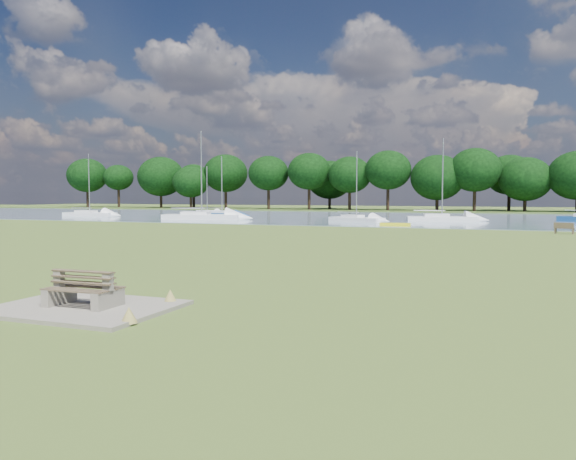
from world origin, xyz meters
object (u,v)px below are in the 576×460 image
(sailboat_3, at_px, (222,213))
(sailboat_5, at_px, (356,218))
(riverbank_bench, at_px, (564,228))
(kayak, at_px, (395,224))
(sailboat_4, at_px, (207,212))
(bench_pair, at_px, (83,290))
(sailboat_2, at_px, (441,217))
(sailboat_1, at_px, (201,215))
(sailboat_7, at_px, (89,213))

(sailboat_3, height_order, sailboat_5, sailboat_3)
(riverbank_bench, height_order, kayak, riverbank_bench)
(sailboat_4, bearing_deg, sailboat_5, -3.53)
(bench_pair, distance_m, sailboat_2, 48.06)
(sailboat_3, distance_m, sailboat_4, 4.87)
(sailboat_1, bearing_deg, sailboat_5, -9.40)
(bench_pair, height_order, riverbank_bench, bench_pair)
(sailboat_1, xyz_separation_m, sailboat_5, (16.88, 1.66, -0.12))
(kayak, bearing_deg, bench_pair, -89.56)
(riverbank_bench, xyz_separation_m, sailboat_3, (-36.30, 17.21, 0.10))
(bench_pair, xyz_separation_m, riverbank_bench, (13.36, 33.10, -0.07))
(riverbank_bench, relative_size, sailboat_4, 0.22)
(sailboat_5, relative_size, sailboat_7, 0.90)
(kayak, height_order, sailboat_1, sailboat_1)
(bench_pair, bearing_deg, sailboat_3, 113.03)
(riverbank_bench, bearing_deg, sailboat_2, 141.27)
(sailboat_1, distance_m, sailboat_3, 7.70)
(kayak, relative_size, sailboat_7, 0.34)
(bench_pair, bearing_deg, sailboat_7, 129.10)
(sailboat_2, bearing_deg, sailboat_3, 161.02)
(sailboat_1, height_order, sailboat_2, sailboat_1)
(bench_pair, xyz_separation_m, sailboat_2, (3.41, 47.94, 0.03))
(kayak, xyz_separation_m, sailboat_7, (-39.64, 7.58, 0.30))
(sailboat_3, height_order, sailboat_7, sailboat_7)
(bench_pair, distance_m, sailboat_4, 59.69)
(bench_pair, distance_m, sailboat_7, 60.09)
(sailboat_2, bearing_deg, sailboat_4, 155.92)
(kayak, relative_size, sailboat_5, 0.37)
(bench_pair, xyz_separation_m, sailboat_1, (-21.45, 42.75, 0.08))
(riverbank_bench, bearing_deg, sailboat_3, 172.04)
(sailboat_2, relative_size, sailboat_4, 1.32)
(bench_pair, relative_size, sailboat_2, 0.21)
(sailboat_3, bearing_deg, sailboat_4, 134.92)
(riverbank_bench, bearing_deg, bench_pair, -94.58)
(kayak, height_order, sailboat_7, sailboat_7)
(riverbank_bench, xyz_separation_m, sailboat_7, (-52.44, 12.54, 0.07))
(bench_pair, height_order, sailboat_2, sailboat_2)
(sailboat_1, relative_size, sailboat_3, 1.30)
(bench_pair, relative_size, sailboat_1, 0.18)
(bench_pair, bearing_deg, sailboat_5, 94.40)
(kayak, bearing_deg, sailboat_7, 170.46)
(sailboat_1, bearing_deg, sailboat_7, 155.67)
(sailboat_1, height_order, sailboat_3, sailboat_1)
(sailboat_4, bearing_deg, kayak, -10.80)
(bench_pair, distance_m, sailboat_1, 47.83)
(sailboat_2, xyz_separation_m, sailboat_3, (-26.34, 2.38, 0.00))
(riverbank_bench, height_order, sailboat_5, sailboat_5)
(sailboat_2, xyz_separation_m, sailboat_5, (-7.98, -3.52, -0.06))
(kayak, bearing_deg, sailboat_2, 75.21)
(riverbank_bench, xyz_separation_m, sailboat_1, (-34.81, 9.65, 0.15))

